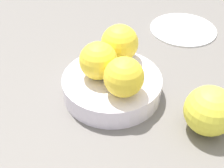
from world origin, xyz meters
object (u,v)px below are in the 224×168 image
at_px(orange_in_bowl_2, 124,77).
at_px(orange_loose_0, 209,111).
at_px(fruit_bowl, 112,86).
at_px(orange_in_bowl_1, 98,61).
at_px(side_plate, 183,28).
at_px(orange_in_bowl_0, 120,43).

relative_size(orange_in_bowl_2, orange_loose_0, 0.83).
xyz_separation_m(fruit_bowl, orange_in_bowl_1, (-0.01, 0.02, 0.06)).
relative_size(fruit_bowl, orange_in_bowl_1, 2.67).
relative_size(orange_loose_0, side_plate, 0.50).
distance_m(orange_in_bowl_0, orange_loose_0, 0.21).
xyz_separation_m(orange_in_bowl_0, orange_in_bowl_1, (-0.07, 0.01, -0.00)).
relative_size(fruit_bowl, orange_loose_0, 2.22).
bearing_deg(orange_in_bowl_1, orange_in_bowl_2, -109.77).
distance_m(orange_in_bowl_0, orange_in_bowl_1, 0.07).
bearing_deg(side_plate, orange_loose_0, -157.05).
bearing_deg(orange_in_bowl_0, fruit_bowl, -167.00).
bearing_deg(fruit_bowl, orange_loose_0, -92.49).
xyz_separation_m(fruit_bowl, orange_in_bowl_0, (0.06, 0.01, 0.06)).
xyz_separation_m(orange_in_bowl_1, orange_in_bowl_2, (-0.02, -0.06, -0.00)).
distance_m(fruit_bowl, orange_in_bowl_1, 0.06).
relative_size(fruit_bowl, side_plate, 1.12).
bearing_deg(orange_loose_0, fruit_bowl, 87.51).
distance_m(fruit_bowl, side_plate, 0.31).
bearing_deg(side_plate, orange_in_bowl_1, 166.06).
bearing_deg(orange_in_bowl_1, side_plate, -13.94).
xyz_separation_m(orange_in_bowl_1, orange_loose_0, (-0.00, -0.21, -0.03)).
height_order(orange_in_bowl_0, side_plate, orange_in_bowl_0).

